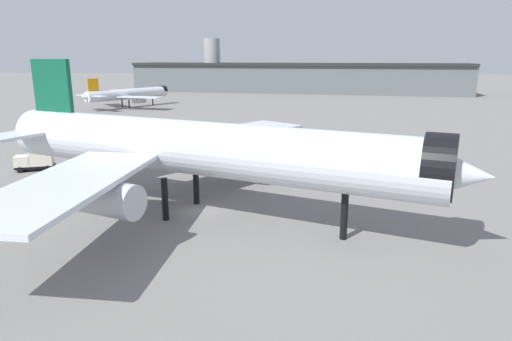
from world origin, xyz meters
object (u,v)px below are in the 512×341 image
(baggage_cart_trailing, at_px, (295,150))
(airliner_near_gate, at_px, (197,149))
(service_truck_front, at_px, (35,160))
(airliner_far_taxiway, at_px, (128,94))

(baggage_cart_trailing, bearing_deg, airliner_near_gate, 157.55)
(service_truck_front, bearing_deg, airliner_far_taxiway, -98.59)
(airliner_near_gate, height_order, airliner_far_taxiway, airliner_near_gate)
(airliner_near_gate, relative_size, airliner_far_taxiway, 1.63)
(airliner_near_gate, distance_m, baggage_cart_trailing, 33.84)
(airliner_near_gate, bearing_deg, airliner_far_taxiway, 134.46)
(airliner_far_taxiway, relative_size, service_truck_front, 5.77)
(baggage_cart_trailing, bearing_deg, service_truck_front, 105.61)
(airliner_near_gate, bearing_deg, service_truck_front, 169.58)
(airliner_near_gate, bearing_deg, baggage_cart_trailing, 91.43)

